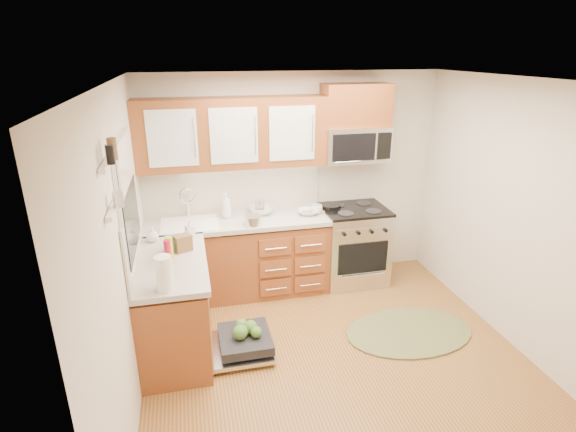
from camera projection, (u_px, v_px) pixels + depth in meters
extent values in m
plane|color=brown|center=(337.00, 359.00, 4.21)|extent=(3.50, 3.50, 0.00)
plane|color=white|center=(350.00, 81.00, 3.33)|extent=(3.50, 3.50, 0.00)
cube|color=beige|center=(293.00, 180.00, 5.37)|extent=(3.50, 0.04, 2.50)
cube|color=beige|center=(464.00, 374.00, 2.17)|extent=(3.50, 0.04, 2.50)
cube|color=beige|center=(124.00, 257.00, 3.40)|extent=(0.04, 3.50, 2.50)
cube|color=beige|center=(522.00, 219.00, 4.14)|extent=(0.04, 3.50, 2.50)
cube|color=brown|center=(239.00, 259.00, 5.23)|extent=(2.05, 0.60, 0.85)
cube|color=brown|center=(174.00, 309.00, 4.23)|extent=(0.60, 1.25, 0.85)
cube|color=beige|center=(237.00, 222.00, 5.05)|extent=(2.07, 0.64, 0.05)
cube|color=beige|center=(171.00, 264.00, 4.07)|extent=(0.64, 1.27, 0.05)
cube|color=beige|center=(233.00, 188.00, 5.21)|extent=(2.05, 0.02, 0.57)
cube|color=beige|center=(133.00, 235.00, 3.90)|extent=(0.02, 1.25, 0.57)
cube|color=brown|center=(356.00, 105.00, 5.04)|extent=(0.76, 0.35, 0.47)
cube|color=white|center=(126.00, 160.00, 3.64)|extent=(0.02, 0.96, 0.40)
cube|color=white|center=(106.00, 164.00, 2.81)|extent=(0.04, 0.40, 0.03)
cube|color=white|center=(113.00, 209.00, 2.91)|extent=(0.04, 0.40, 0.03)
cylinder|color=black|center=(331.00, 206.00, 5.33)|extent=(0.31, 0.31, 0.05)
cylinder|color=silver|center=(253.00, 221.00, 4.87)|extent=(0.19, 0.19, 0.11)
cube|color=#A8764D|center=(313.00, 210.00, 5.30)|extent=(0.35, 0.29, 0.02)
cylinder|color=silver|center=(260.00, 208.00, 5.15)|extent=(0.11, 0.11, 0.17)
cylinder|color=white|center=(164.00, 273.00, 3.53)|extent=(0.17, 0.17, 0.29)
cylinder|color=gold|center=(169.00, 248.00, 4.09)|extent=(0.08, 0.08, 0.20)
cylinder|color=#B10E20|center=(168.00, 252.00, 3.99)|extent=(0.07, 0.07, 0.22)
cube|color=brown|center=(183.00, 243.00, 4.24)|extent=(0.19, 0.17, 0.16)
cube|color=teal|center=(171.00, 244.00, 4.23)|extent=(0.10, 0.06, 0.15)
imported|color=#999999|center=(308.00, 212.00, 5.19)|extent=(0.28, 0.28, 0.06)
imported|color=#999999|center=(261.00, 210.00, 5.21)|extent=(0.35, 0.35, 0.09)
imported|color=#999999|center=(317.00, 209.00, 5.21)|extent=(0.16, 0.16, 0.11)
imported|color=#999999|center=(226.00, 206.00, 5.05)|extent=(0.14, 0.14, 0.29)
imported|color=#999999|center=(190.00, 229.00, 4.55)|extent=(0.11, 0.11, 0.18)
imported|color=#999999|center=(152.00, 235.00, 4.44)|extent=(0.13, 0.13, 0.15)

